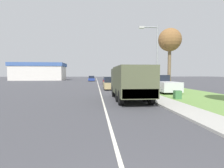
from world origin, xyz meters
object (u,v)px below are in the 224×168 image
at_px(military_truck, 130,81).
at_px(car_nearest_ahead, 110,84).
at_px(car_third_ahead, 92,79).
at_px(lamp_post, 155,54).
at_px(car_second_ahead, 108,81).
at_px(pickup_truck, 163,84).

xyz_separation_m(military_truck, car_nearest_ahead, (-0.74, 10.19, -0.77)).
height_order(car_third_ahead, lamp_post, lamp_post).
bearing_deg(car_nearest_ahead, car_second_ahead, 87.28).
xyz_separation_m(car_nearest_ahead, lamp_post, (3.10, -9.05, 3.06)).
xyz_separation_m(car_third_ahead, lamp_post, (6.14, -36.00, 3.13)).
relative_size(car_nearest_ahead, car_second_ahead, 1.00).
bearing_deg(car_nearest_ahead, lamp_post, -71.08).
relative_size(military_truck, pickup_truck, 1.27).
bearing_deg(military_truck, pickup_truck, 49.30).
xyz_separation_m(military_truck, pickup_truck, (4.97, 5.78, -0.61)).
height_order(car_nearest_ahead, car_third_ahead, car_nearest_ahead).
distance_m(military_truck, car_third_ahead, 37.34).
relative_size(car_second_ahead, pickup_truck, 0.87).
bearing_deg(pickup_truck, car_nearest_ahead, 142.38).
height_order(car_second_ahead, car_third_ahead, car_second_ahead).
height_order(military_truck, car_nearest_ahead, military_truck).
bearing_deg(pickup_truck, military_truck, -130.70).
distance_m(pickup_truck, lamp_post, 6.07).
distance_m(car_nearest_ahead, lamp_post, 10.04).
distance_m(military_truck, car_nearest_ahead, 10.24).
distance_m(car_second_ahead, pickup_truck, 16.45).
bearing_deg(lamp_post, pickup_truck, 60.62).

